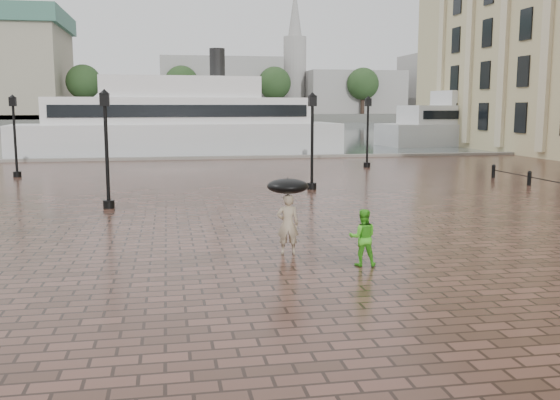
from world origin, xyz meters
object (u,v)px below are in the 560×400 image
object	(u,v)px
child_pedestrian	(363,237)
adult_pedestrian	(288,224)
street_lamps	(211,137)
ferry_near	(180,123)
ferry_far	(487,123)

from	to	relation	value
child_pedestrian	adult_pedestrian	bearing A→B (deg)	-32.58
street_lamps	child_pedestrian	world-z (taller)	street_lamps
ferry_near	ferry_far	xyz separation A→B (m)	(31.22, 7.79, -0.34)
street_lamps	ferry_near	distance (m)	19.54
street_lamps	adult_pedestrian	size ratio (longest dim) A/B	13.29
adult_pedestrian	child_pedestrian	size ratio (longest dim) A/B	1.14
child_pedestrian	ferry_far	distance (m)	52.82
adult_pedestrian	ferry_near	size ratio (longest dim) A/B	0.06
adult_pedestrian	ferry_near	distance (m)	35.79
street_lamps	child_pedestrian	xyz separation A→B (m)	(2.47, -17.71, -1.62)
child_pedestrian	ferry_near	size ratio (longest dim) A/B	0.05
child_pedestrian	street_lamps	bearing A→B (deg)	-70.86
street_lamps	child_pedestrian	size ratio (longest dim) A/B	15.20
street_lamps	ferry_near	xyz separation A→B (m)	(-1.13, 19.50, 0.24)
street_lamps	adult_pedestrian	world-z (taller)	street_lamps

